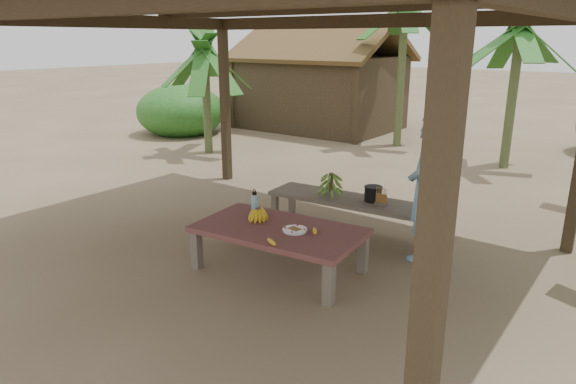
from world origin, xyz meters
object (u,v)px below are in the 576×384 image
Objects in this scene: cooking_pot at (373,194)px; bench at (350,202)px; work_table at (279,233)px; plate at (295,230)px; ripe_banana_bunch at (257,213)px; water_flask at (255,203)px; woman at (426,188)px.

bench is at bearing -164.80° from cooking_pot.
plate reaches higher than work_table.
ripe_banana_bunch is at bearing -113.08° from cooking_pot.
ripe_banana_bunch is 0.93× the size of plate.
work_table is 0.84× the size of bench.
cooking_pot reaches higher than bench.
plate is 0.80m from water_flask.
cooking_pot is at bearing -116.27° from woman.
woman is (1.13, 1.27, 0.41)m from work_table.
ripe_banana_bunch reaches higher than plate.
woman is (1.12, -0.26, 0.45)m from bench.
woman is at bearing -22.28° from cooking_pot.
plate is at bearing -39.85° from woman.
woman is at bearing 39.24° from ripe_banana_bunch.
ripe_banana_bunch is at bearing -54.75° from woman.
ripe_banana_bunch is (-0.36, -1.47, 0.18)m from bench.
work_table is 7.69× the size of ripe_banana_bunch.
cooking_pot is (0.85, 1.36, -0.07)m from water_flask.
water_flask is 1.61m from cooking_pot.
plate is at bearing -4.90° from work_table.
ripe_banana_bunch is 1.68m from cooking_pot.
work_table is 7.18× the size of plate.
bench is at bearing 66.58° from water_flask.
cooking_pot is 0.94m from woman.
water_flask is at bearing -121.99° from cooking_pot.
woman reaches higher than bench.
work_table is 6.66× the size of water_flask.
woman is (0.91, 1.26, 0.33)m from plate.
work_table is 1.74m from woman.
plate is 0.93× the size of water_flask.
work_table is 0.63m from water_flask.
water_flask is at bearing 150.04° from work_table.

